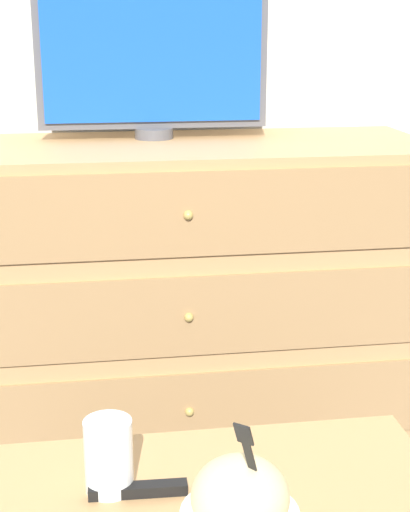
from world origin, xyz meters
TOP-DOWN VIEW (x-y plane):
  - ground_plane at (0.00, 0.00)m, footprint 12.00×12.00m
  - dresser at (0.11, -0.30)m, footprint 1.42×0.55m
  - tv at (0.07, -0.19)m, footprint 0.65×0.11m
  - takeout_bowl at (0.07, -1.50)m, footprint 0.17×0.17m
  - drink_cup at (-0.11, -1.36)m, footprint 0.07×0.07m
  - remote_control at (-0.07, -1.38)m, footprint 0.15×0.03m

SIDE VIEW (x-z plane):
  - ground_plane at x=0.00m, z-range 0.00..0.00m
  - dresser at x=0.11m, z-range 0.00..0.81m
  - remote_control at x=-0.07m, z-range 0.44..0.46m
  - takeout_bowl at x=0.07m, z-range 0.38..0.58m
  - drink_cup at x=-0.11m, z-range 0.43..0.55m
  - tv at x=0.07m, z-range 0.82..1.23m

